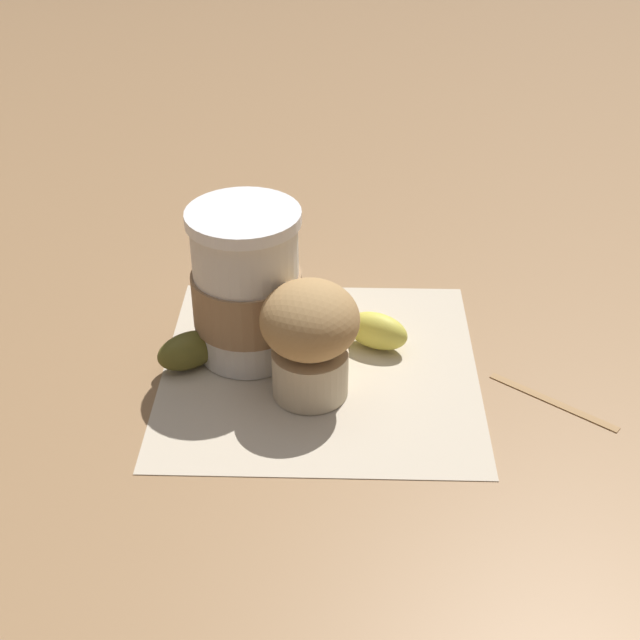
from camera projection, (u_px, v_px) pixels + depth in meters
name	position (u px, v px, depth m)	size (l,w,h in m)	color
ground_plane	(320.00, 369.00, 0.74)	(3.00, 3.00, 0.00)	#936D47
paper_napkin	(320.00, 369.00, 0.74)	(0.26, 0.26, 0.00)	beige
coffee_cup	(247.00, 287.00, 0.73)	(0.09, 0.09, 0.13)	silver
muffin	(310.00, 335.00, 0.68)	(0.08, 0.08, 0.10)	beige
banana	(282.00, 334.00, 0.75)	(0.22, 0.08, 0.03)	#D6CC4C
wooden_stirrer	(553.00, 401.00, 0.70)	(0.11, 0.01, 0.00)	#9E7547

